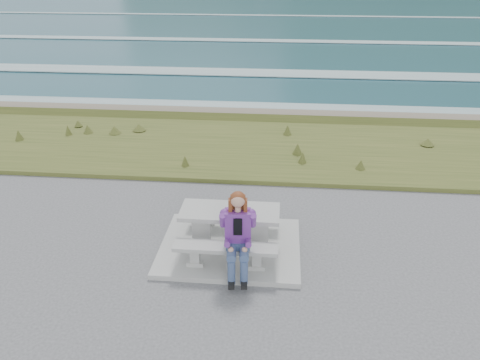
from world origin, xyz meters
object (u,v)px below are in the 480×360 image
object	(u,v)px
bench_landward	(225,251)
bench_seaward	(234,210)
picnic_table	(230,218)
seated_woman	(238,246)

from	to	relation	value
bench_landward	bench_seaward	world-z (taller)	same
picnic_table	bench_landward	world-z (taller)	picnic_table
bench_landward	bench_seaward	size ratio (longest dim) A/B	1.00
bench_landward	seated_woman	xyz separation A→B (m)	(0.23, -0.14, 0.20)
picnic_table	bench_landward	distance (m)	0.74
bench_landward	bench_seaward	bearing A→B (deg)	90.00
picnic_table	bench_landward	size ratio (longest dim) A/B	1.00
picnic_table	bench_landward	bearing A→B (deg)	-90.00
picnic_table	bench_seaward	size ratio (longest dim) A/B	1.00
picnic_table	seated_woman	bearing A→B (deg)	-74.87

